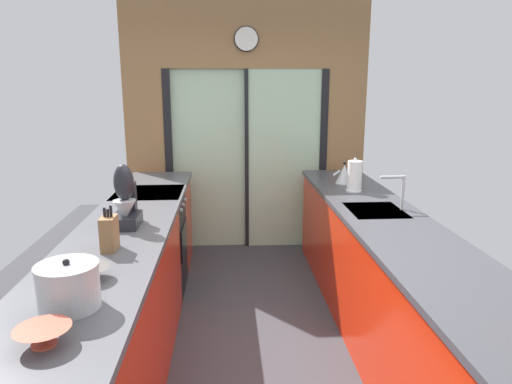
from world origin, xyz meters
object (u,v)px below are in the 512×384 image
object	(u,v)px
mixing_bowl_near	(43,336)
paper_towel_roll	(355,177)
oven_range	(151,242)
mixing_bowl_far	(90,273)
stock_pot	(68,286)
stand_mixer	(126,203)
knife_block	(109,233)
kettle	(345,174)

from	to	relation	value
mixing_bowl_near	paper_towel_roll	world-z (taller)	paper_towel_roll
oven_range	paper_towel_roll	xyz separation A→B (m)	(1.80, -0.09, 0.60)
mixing_bowl_far	stock_pot	xyz separation A→B (m)	(-0.00, -0.29, 0.06)
stand_mixer	stock_pot	xyz separation A→B (m)	(-0.00, -1.15, -0.06)
knife_block	paper_towel_roll	size ratio (longest dim) A/B	0.87
mixing_bowl_near	kettle	world-z (taller)	kettle
mixing_bowl_near	knife_block	world-z (taller)	knife_block
stand_mixer	stock_pot	world-z (taller)	stand_mixer
kettle	oven_range	bearing A→B (deg)	-171.71
paper_towel_roll	knife_block	bearing A→B (deg)	-142.77
knife_block	mixing_bowl_near	bearing A→B (deg)	-90.00
stock_pot	oven_range	bearing A→B (deg)	90.49
knife_block	kettle	xyz separation A→B (m)	(1.78, 1.71, -0.01)
mixing_bowl_near	stock_pot	xyz separation A→B (m)	(0.00, 0.29, 0.06)
oven_range	stand_mixer	world-z (taller)	stand_mixer
oven_range	stock_pot	xyz separation A→B (m)	(0.02, -2.14, 0.56)
oven_range	paper_towel_roll	bearing A→B (deg)	-2.89
knife_block	stock_pot	world-z (taller)	knife_block
oven_range	kettle	distance (m)	1.90
mixing_bowl_far	stock_pot	bearing A→B (deg)	-90.00
kettle	mixing_bowl_near	bearing A→B (deg)	-123.48
stand_mixer	mixing_bowl_near	bearing A→B (deg)	-90.00
knife_block	kettle	distance (m)	2.47
mixing_bowl_near	knife_block	distance (m)	0.99
knife_block	stand_mixer	world-z (taller)	stand_mixer
paper_towel_roll	mixing_bowl_far	bearing A→B (deg)	-135.31
knife_block	paper_towel_roll	distance (m)	2.24
mixing_bowl_near	stand_mixer	bearing A→B (deg)	90.00
mixing_bowl_near	stand_mixer	distance (m)	1.45
mixing_bowl_far	paper_towel_roll	xyz separation A→B (m)	(1.78, 1.76, 0.10)
mixing_bowl_near	knife_block	bearing A→B (deg)	90.00
mixing_bowl_far	knife_block	bearing A→B (deg)	90.00
knife_block	stock_pot	size ratio (longest dim) A/B	1.00
kettle	paper_towel_roll	size ratio (longest dim) A/B	0.82
oven_range	mixing_bowl_near	distance (m)	2.48
mixing_bowl_near	stock_pot	size ratio (longest dim) A/B	0.78
kettle	paper_towel_roll	xyz separation A→B (m)	(-0.00, -0.35, 0.04)
paper_towel_roll	kettle	bearing A→B (deg)	89.65
oven_range	mixing_bowl_near	xyz separation A→B (m)	(0.02, -2.43, 0.50)
oven_range	kettle	xyz separation A→B (m)	(1.80, 0.26, 0.56)
stock_pot	kettle	distance (m)	2.99
stock_pot	knife_block	bearing A→B (deg)	90.00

